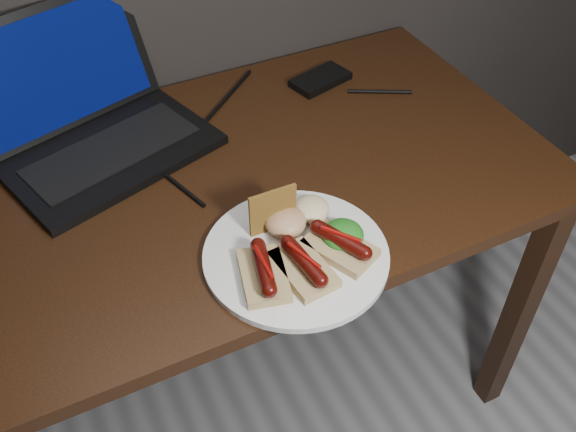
# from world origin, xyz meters

# --- Properties ---
(desk) EXTENTS (1.40, 0.70, 0.75)m
(desk) POSITION_xyz_m (0.00, 1.38, 0.66)
(desk) COLOR black
(desk) RESTS_ON ground
(laptop) EXTENTS (0.47, 0.43, 0.25)m
(laptop) POSITION_xyz_m (-0.12, 1.59, 0.81)
(laptop) COLOR black
(laptop) RESTS_ON desk
(hard_drive) EXTENTS (0.15, 0.10, 0.02)m
(hard_drive) POSITION_xyz_m (0.39, 1.59, 0.76)
(hard_drive) COLOR black
(hard_drive) RESTS_ON desk
(desk_cables) EXTENTS (1.09, 0.38, 0.01)m
(desk_cables) POSITION_xyz_m (-0.00, 1.50, 0.75)
(desk_cables) COLOR black
(desk_cables) RESTS_ON desk
(plate) EXTENTS (0.35, 0.35, 0.01)m
(plate) POSITION_xyz_m (0.10, 1.14, 0.76)
(plate) COLOR silver
(plate) RESTS_ON desk
(bread_sausage_left) EXTENTS (0.10, 0.13, 0.04)m
(bread_sausage_left) POSITION_xyz_m (0.03, 1.11, 0.78)
(bread_sausage_left) COLOR tan
(bread_sausage_left) RESTS_ON plate
(bread_sausage_center) EXTENTS (0.08, 0.12, 0.04)m
(bread_sausage_center) POSITION_xyz_m (0.09, 1.09, 0.78)
(bread_sausage_center) COLOR tan
(bread_sausage_center) RESTS_ON plate
(bread_sausage_right) EXTENTS (0.11, 0.13, 0.04)m
(bread_sausage_right) POSITION_xyz_m (0.16, 1.11, 0.78)
(bread_sausage_right) COLOR tan
(bread_sausage_right) RESTS_ON plate
(crispbread) EXTENTS (0.08, 0.01, 0.08)m
(crispbread) POSITION_xyz_m (0.09, 1.20, 0.80)
(crispbread) COLOR olive
(crispbread) RESTS_ON plate
(salad_greens) EXTENTS (0.07, 0.07, 0.04)m
(salad_greens) POSITION_xyz_m (0.18, 1.12, 0.78)
(salad_greens) COLOR #1C5611
(salad_greens) RESTS_ON plate
(salsa_mound) EXTENTS (0.07, 0.07, 0.04)m
(salsa_mound) POSITION_xyz_m (0.11, 1.19, 0.78)
(salsa_mound) COLOR #9B2A0F
(salsa_mound) RESTS_ON plate
(coleslaw_mound) EXTENTS (0.06, 0.06, 0.04)m
(coleslaw_mound) POSITION_xyz_m (0.16, 1.20, 0.78)
(coleslaw_mound) COLOR silver
(coleslaw_mound) RESTS_ON plate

